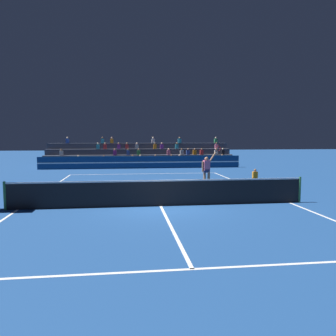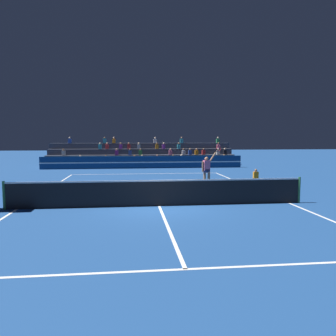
# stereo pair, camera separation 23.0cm
# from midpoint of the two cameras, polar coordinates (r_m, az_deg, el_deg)

# --- Properties ---
(ground_plane) EXTENTS (120.00, 120.00, 0.00)m
(ground_plane) POSITION_cam_midpoint_polar(r_m,az_deg,el_deg) (13.30, -1.80, -6.64)
(ground_plane) COLOR navy
(court_lines) EXTENTS (11.10, 23.90, 0.01)m
(court_lines) POSITION_cam_midpoint_polar(r_m,az_deg,el_deg) (13.30, -1.80, -6.62)
(court_lines) COLOR white
(court_lines) RESTS_ON ground
(tennis_net) EXTENTS (12.00, 0.10, 1.10)m
(tennis_net) POSITION_cam_midpoint_polar(r_m,az_deg,el_deg) (13.20, -1.80, -4.32)
(tennis_net) COLOR #2D6B38
(tennis_net) RESTS_ON ground
(sponsor_banner_wall) EXTENTS (18.00, 0.26, 1.10)m
(sponsor_banner_wall) POSITION_cam_midpoint_polar(r_m,az_deg,el_deg) (29.49, -4.83, 1.00)
(sponsor_banner_wall) COLOR navy
(sponsor_banner_wall) RESTS_ON ground
(bleacher_stand) EXTENTS (18.04, 3.80, 2.83)m
(bleacher_stand) POSITION_cam_midpoint_polar(r_m,az_deg,el_deg) (32.63, -5.05, 1.92)
(bleacher_stand) COLOR #383D4C
(bleacher_stand) RESTS_ON ground
(ball_kid_courtside) EXTENTS (0.30, 0.36, 0.84)m
(ball_kid_courtside) POSITION_cam_midpoint_polar(r_m,az_deg,el_deg) (20.82, 14.60, -1.54)
(ball_kid_courtside) COLOR black
(ball_kid_courtside) RESTS_ON ground
(tennis_player) EXTENTS (1.20, 0.47, 2.37)m
(tennis_player) POSITION_cam_midpoint_polar(r_m,az_deg,el_deg) (18.06, 6.43, -0.35)
(tennis_player) COLOR #9E7051
(tennis_player) RESTS_ON ground
(tennis_ball) EXTENTS (0.07, 0.07, 0.07)m
(tennis_ball) POSITION_cam_midpoint_polar(r_m,az_deg,el_deg) (14.81, 0.39, -5.27)
(tennis_ball) COLOR #C6DB33
(tennis_ball) RESTS_ON ground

